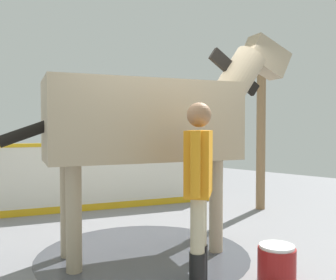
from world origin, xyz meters
TOP-DOWN VIEW (x-y plane):
  - ground_plane at (0.00, 0.00)m, footprint 16.00×16.00m
  - wet_patch at (-0.05, 0.03)m, footprint 2.44×2.44m
  - barrier_wall at (0.94, 2.31)m, footprint 4.22×1.90m
  - roof_post_near at (3.00, 0.28)m, footprint 0.16×0.16m
  - horse at (0.07, -0.02)m, footprint 3.33×1.77m
  - handler at (-0.25, -0.96)m, footprint 0.58×0.45m
  - wash_bucket at (0.29, -1.47)m, footprint 0.36×0.36m

SIDE VIEW (x-z plane):
  - ground_plane at x=0.00m, z-range -0.02..0.00m
  - wet_patch at x=-0.05m, z-range 0.00..0.00m
  - wash_bucket at x=0.29m, z-range 0.00..0.36m
  - barrier_wall at x=0.94m, z-range -0.04..1.16m
  - handler at x=-0.25m, z-range 0.13..1.83m
  - roof_post_near at x=3.00m, z-range 0.00..2.60m
  - horse at x=0.07m, z-range 0.21..2.87m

